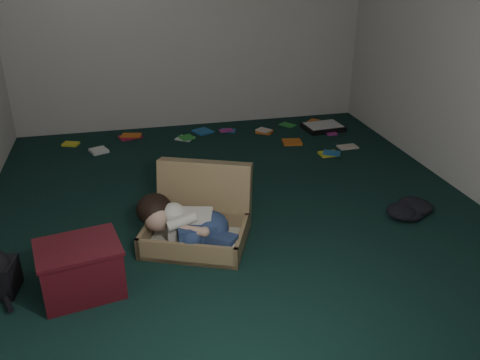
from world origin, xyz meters
name	(u,v)px	position (x,y,z in m)	size (l,w,h in m)	color
floor	(236,212)	(0.00, 0.00, 0.00)	(4.50, 4.50, 0.00)	black
wall_back	(189,11)	(0.00, 2.25, 1.30)	(4.50, 4.50, 0.00)	silver
wall_front	(396,181)	(0.00, -2.25, 1.30)	(4.50, 4.50, 0.00)	silver
suitcase	(199,217)	(-0.34, -0.30, 0.16)	(0.92, 0.91, 0.52)	#91774F
person	(186,223)	(-0.46, -0.44, 0.20)	(0.68, 0.57, 0.32)	silver
maroon_bin	(81,269)	(-1.15, -0.80, 0.17)	(0.55, 0.47, 0.34)	#470E16
clothing_pile	(413,204)	(1.39, -0.34, 0.07)	(0.45, 0.37, 0.14)	black
paper_tray	(323,127)	(1.44, 1.72, 0.03)	(0.47, 0.37, 0.06)	black
book_scatter	(238,137)	(0.41, 1.67, 0.01)	(3.08, 1.22, 0.02)	yellow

